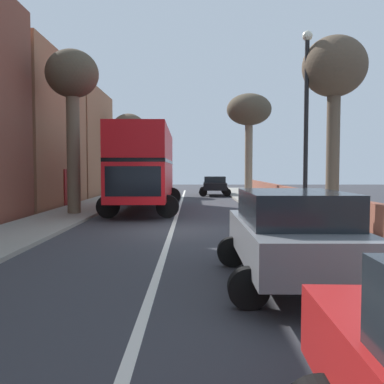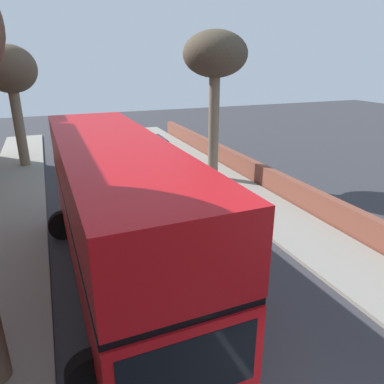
{
  "view_description": "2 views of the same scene",
  "coord_description": "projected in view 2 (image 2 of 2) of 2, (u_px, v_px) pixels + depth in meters",
  "views": [
    {
      "loc": [
        0.7,
        -14.42,
        2.13
      ],
      "look_at": [
        0.69,
        5.24,
        1.03
      ],
      "focal_mm": 39.22,
      "sensor_mm": 36.0,
      "label": 1
    },
    {
      "loc": [
        -3.11,
        -1.78,
        5.93
      ],
      "look_at": [
        1.15,
        8.78,
        1.71
      ],
      "focal_mm": 33.6,
      "sensor_mm": 36.0,
      "label": 2
    }
  ],
  "objects": [
    {
      "name": "street_tree_left_2",
      "position": [
        10.0,
        73.0,
        19.31
      ],
      "size": [
        2.81,
        2.81,
        6.59
      ],
      "color": "#7A6B56",
      "rests_on": "sidewalk_left"
    },
    {
      "name": "double_decker_bus",
      "position": [
        116.0,
        205.0,
        9.37
      ],
      "size": [
        3.68,
        10.14,
        4.06
      ],
      "color": "red",
      "rests_on": "ground"
    },
    {
      "name": "street_tree_right_3",
      "position": [
        215.0,
        59.0,
        16.79
      ],
      "size": [
        3.04,
        3.04,
        7.12
      ],
      "color": "#7A6B56",
      "rests_on": "sidewalk_right"
    },
    {
      "name": "parked_car_black_right_0",
      "position": [
        150.0,
        148.0,
        21.68
      ],
      "size": [
        2.54,
        4.19,
        1.52
      ],
      "color": "black",
      "rests_on": "ground"
    }
  ]
}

